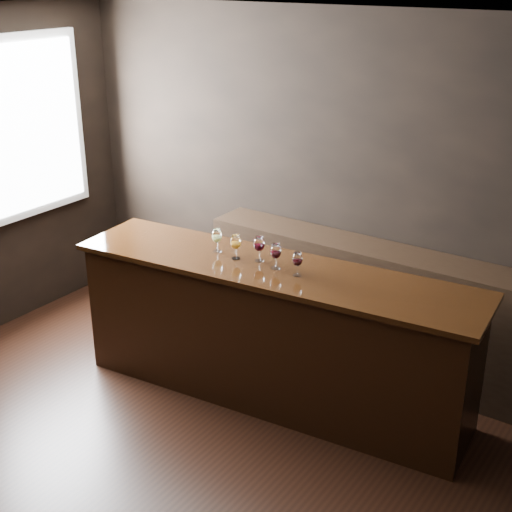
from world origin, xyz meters
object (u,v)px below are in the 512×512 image
Objects in this scene: glass_amber at (236,243)px; glass_red_c at (297,260)px; back_bar_shelf at (370,307)px; glass_red_b at (276,252)px; bar_counter at (273,336)px; glass_white at (217,236)px; glass_red_a at (259,245)px.

glass_amber reaches higher than glass_red_c.
glass_red_b reaches higher than back_bar_shelf.
glass_white reaches higher than bar_counter.
back_bar_shelf is at bearing 51.66° from glass_amber.
glass_amber is (-0.32, -0.02, 0.68)m from bar_counter.
bar_counter is 0.75m from glass_amber.
glass_amber reaches higher than back_bar_shelf.
glass_white is 0.98× the size of glass_amber.
bar_counter is 0.70m from glass_red_a.
glass_red_c reaches higher than back_bar_shelf.
glass_amber is (0.20, -0.03, 0.00)m from glass_white.
glass_red_c is at bearing -9.41° from glass_red_a.
glass_red_b is (0.34, 0.01, 0.00)m from glass_amber.
glass_white reaches higher than glass_red_c.
glass_amber is 0.18m from glass_red_a.
glass_red_b is 0.19m from glass_red_c.
glass_red_a is (0.17, 0.06, 0.00)m from glass_amber.
bar_counter is 1.03× the size of back_bar_shelf.
glass_red_c is at bearing -100.82° from back_bar_shelf.
glass_amber is at bearing -128.34° from back_bar_shelf.
glass_red_b reaches higher than glass_amber.
glass_red_c is (0.21, -0.03, 0.67)m from bar_counter.
glass_white is at bearing 171.23° from glass_amber.
bar_counter is at bearing 157.82° from glass_red_b.
bar_counter is 15.57× the size of glass_red_a.
glass_amber is 0.53m from glass_red_c.
glass_red_c is (0.53, -0.00, -0.01)m from glass_amber.
glass_amber reaches higher than glass_white.
glass_red_a is 0.18m from glass_red_b.
glass_red_a reaches higher than glass_amber.
glass_red_a is at bearing 4.34° from glass_white.
back_bar_shelf is at bearing 60.51° from bar_counter.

